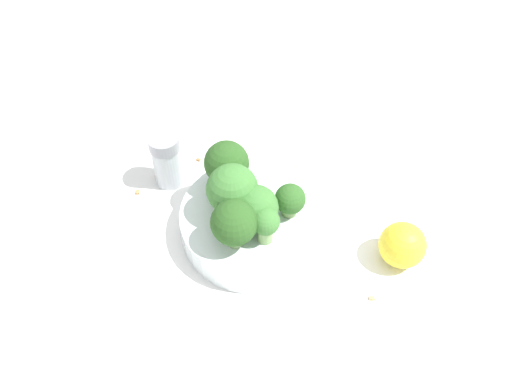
# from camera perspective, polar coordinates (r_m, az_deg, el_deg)

# --- Properties ---
(ground_plane) EXTENTS (3.00, 3.00, 0.00)m
(ground_plane) POSITION_cam_1_polar(r_m,az_deg,el_deg) (0.62, -0.00, -4.38)
(ground_plane) COLOR white
(bowl) EXTENTS (0.18, 0.18, 0.04)m
(bowl) POSITION_cam_1_polar(r_m,az_deg,el_deg) (0.61, -0.00, -3.36)
(bowl) COLOR silver
(bowl) RESTS_ON ground_plane
(broccoli_floret_0) EXTENTS (0.03, 0.03, 0.05)m
(broccoli_floret_0) POSITION_cam_1_polar(r_m,az_deg,el_deg) (0.55, 0.90, -3.66)
(broccoli_floret_0) COLOR #84AD66
(broccoli_floret_0) RESTS_ON bowl
(broccoli_floret_1) EXTENTS (0.05, 0.05, 0.06)m
(broccoli_floret_1) POSITION_cam_1_polar(r_m,az_deg,el_deg) (0.56, -0.06, -1.86)
(broccoli_floret_1) COLOR #7A9E5B
(broccoli_floret_1) RESTS_ON bowl
(broccoli_floret_2) EXTENTS (0.06, 0.06, 0.07)m
(broccoli_floret_2) POSITION_cam_1_polar(r_m,az_deg,el_deg) (0.56, -2.72, 0.25)
(broccoli_floret_2) COLOR #8EB770
(broccoli_floret_2) RESTS_ON bowl
(broccoli_floret_3) EXTENTS (0.04, 0.04, 0.04)m
(broccoli_floret_3) POSITION_cam_1_polar(r_m,az_deg,el_deg) (0.58, 3.91, -0.92)
(broccoli_floret_3) COLOR #7A9E5B
(broccoli_floret_3) RESTS_ON bowl
(broccoli_floret_4) EXTENTS (0.05, 0.05, 0.07)m
(broccoli_floret_4) POSITION_cam_1_polar(r_m,az_deg,el_deg) (0.60, -3.37, 3.24)
(broccoli_floret_4) COLOR #8EB770
(broccoli_floret_4) RESTS_ON bowl
(broccoli_floret_5) EXTENTS (0.05, 0.05, 0.06)m
(broccoli_floret_5) POSITION_cam_1_polar(r_m,az_deg,el_deg) (0.54, -2.51, -3.58)
(broccoli_floret_5) COLOR #8EB770
(broccoli_floret_5) RESTS_ON bowl
(pepper_shaker) EXTENTS (0.04, 0.04, 0.08)m
(pepper_shaker) POSITION_cam_1_polar(r_m,az_deg,el_deg) (0.66, -10.12, 3.63)
(pepper_shaker) COLOR #B2B7BC
(pepper_shaker) RESTS_ON ground_plane
(lemon_wedge) EXTENTS (0.05, 0.05, 0.05)m
(lemon_wedge) POSITION_cam_1_polar(r_m,az_deg,el_deg) (0.60, 16.39, -5.84)
(lemon_wedge) COLOR yellow
(lemon_wedge) RESTS_ON ground_plane
(almond_crumb_0) EXTENTS (0.01, 0.01, 0.01)m
(almond_crumb_0) POSITION_cam_1_polar(r_m,az_deg,el_deg) (0.69, -11.04, 2.01)
(almond_crumb_0) COLOR tan
(almond_crumb_0) RESTS_ON ground_plane
(almond_crumb_1) EXTENTS (0.01, 0.01, 0.01)m
(almond_crumb_1) POSITION_cam_1_polar(r_m,az_deg,el_deg) (0.71, -6.61, 3.75)
(almond_crumb_1) COLOR olive
(almond_crumb_1) RESTS_ON ground_plane
(almond_crumb_2) EXTENTS (0.01, 0.01, 0.01)m
(almond_crumb_2) POSITION_cam_1_polar(r_m,az_deg,el_deg) (0.68, -13.39, 0.08)
(almond_crumb_2) COLOR #AD7F4C
(almond_crumb_2) RESTS_ON ground_plane
(almond_crumb_3) EXTENTS (0.01, 0.01, 0.01)m
(almond_crumb_3) POSITION_cam_1_polar(r_m,az_deg,el_deg) (0.58, 13.13, -11.68)
(almond_crumb_3) COLOR tan
(almond_crumb_3) RESTS_ON ground_plane
(almond_crumb_4) EXTENTS (0.01, 0.01, 0.01)m
(almond_crumb_4) POSITION_cam_1_polar(r_m,az_deg,el_deg) (0.70, 4.53, 2.95)
(almond_crumb_4) COLOR tan
(almond_crumb_4) RESTS_ON ground_plane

